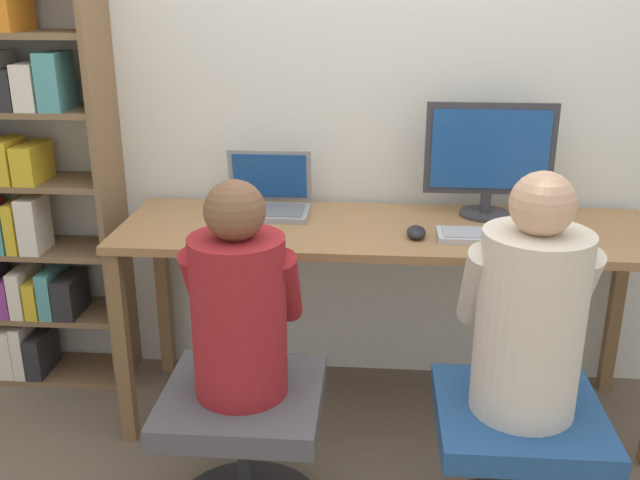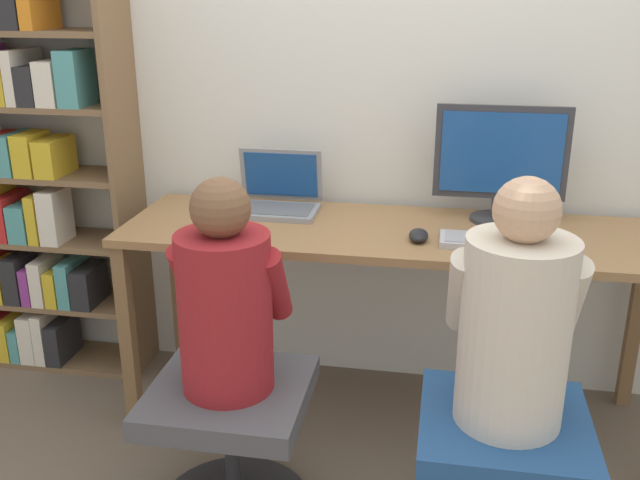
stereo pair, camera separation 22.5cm
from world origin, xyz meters
name	(u,v)px [view 1 (the left image)]	position (x,y,z in m)	size (l,w,h in m)	color
ground_plane	(382,457)	(0.00, 0.00, 0.00)	(14.00, 14.00, 0.00)	brown
wall_back	(391,69)	(0.00, 0.66, 1.30)	(10.00, 0.05, 2.60)	silver
desk	(387,248)	(0.00, 0.30, 0.69)	(1.96, 0.59, 0.78)	olive
desktop_monitor	(489,158)	(0.37, 0.46, 1.00)	(0.48, 0.19, 0.43)	#333338
laptop	(267,200)	(-0.46, 0.44, 0.83)	(0.33, 0.26, 0.23)	gray
keyboard	(501,236)	(0.39, 0.19, 0.79)	(0.44, 0.15, 0.03)	#B2B2B7
computer_mouse_by_keyboard	(416,232)	(0.10, 0.19, 0.80)	(0.07, 0.11, 0.04)	black
office_chair_left	(514,462)	(0.38, -0.38, 0.28)	(0.49, 0.49, 0.47)	#262628
office_chair_right	(244,443)	(-0.43, -0.35, 0.28)	(0.49, 0.49, 0.47)	#262628
person_at_monitor	(530,311)	(0.38, -0.37, 0.77)	(0.36, 0.33, 0.69)	beige
person_at_laptop	(239,303)	(-0.43, -0.35, 0.75)	(0.34, 0.31, 0.64)	maroon
bookshelf	(3,183)	(-1.53, 0.47, 0.86)	(0.75, 0.28, 1.73)	brown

